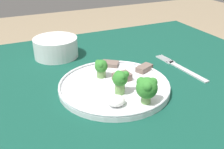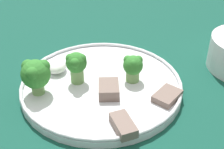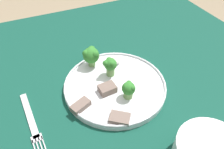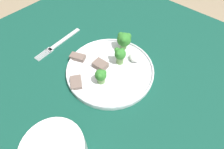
% 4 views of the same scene
% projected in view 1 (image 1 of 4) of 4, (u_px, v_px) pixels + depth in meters
% --- Properties ---
extents(table, '(1.07, 0.95, 0.76)m').
position_uv_depth(table, '(116.00, 131.00, 0.68)').
color(table, '#114738').
rests_on(table, ground_plane).
extents(dinner_plate, '(0.27, 0.27, 0.02)m').
position_uv_depth(dinner_plate, '(114.00, 86.00, 0.65)').
color(dinner_plate, white).
rests_on(dinner_plate, table).
extents(fork, '(0.03, 0.20, 0.00)m').
position_uv_depth(fork, '(181.00, 68.00, 0.75)').
color(fork, silver).
rests_on(fork, table).
extents(cream_bowl, '(0.14, 0.14, 0.06)m').
position_uv_depth(cream_bowl, '(56.00, 48.00, 0.82)').
color(cream_bowl, white).
rests_on(cream_bowl, table).
extents(broccoli_floret_near_rim_left, '(0.04, 0.04, 0.06)m').
position_uv_depth(broccoli_floret_near_rim_left, '(121.00, 80.00, 0.59)').
color(broccoli_floret_near_rim_left, '#709E56').
rests_on(broccoli_floret_near_rim_left, dinner_plate).
extents(broccoli_floret_center_left, '(0.03, 0.03, 0.05)m').
position_uv_depth(broccoli_floret_center_left, '(101.00, 67.00, 0.67)').
color(broccoli_floret_center_left, '#709E56').
rests_on(broccoli_floret_center_left, dinner_plate).
extents(broccoli_floret_back_left, '(0.05, 0.05, 0.06)m').
position_uv_depth(broccoli_floret_back_left, '(147.00, 88.00, 0.56)').
color(broccoli_floret_back_left, '#709E56').
rests_on(broccoli_floret_back_left, dinner_plate).
extents(meat_slice_front_slice, '(0.06, 0.05, 0.01)m').
position_uv_depth(meat_slice_front_slice, '(110.00, 64.00, 0.74)').
color(meat_slice_front_slice, '#756056').
rests_on(meat_slice_front_slice, dinner_plate).
extents(meat_slice_middle_slice, '(0.04, 0.04, 0.02)m').
position_uv_depth(meat_slice_middle_slice, '(122.00, 77.00, 0.66)').
color(meat_slice_middle_slice, '#756056').
rests_on(meat_slice_middle_slice, dinner_plate).
extents(meat_slice_rear_slice, '(0.05, 0.04, 0.01)m').
position_uv_depth(meat_slice_rear_slice, '(144.00, 68.00, 0.71)').
color(meat_slice_rear_slice, '#756056').
rests_on(meat_slice_rear_slice, dinner_plate).
extents(sauce_dollop, '(0.04, 0.04, 0.02)m').
position_uv_depth(sauce_dollop, '(116.00, 101.00, 0.56)').
color(sauce_dollop, white).
rests_on(sauce_dollop, dinner_plate).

